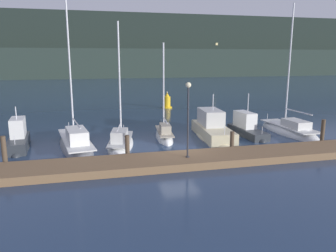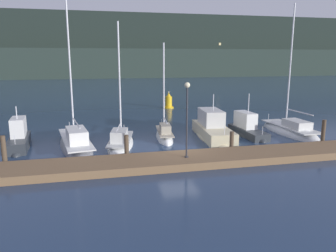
{
  "view_description": "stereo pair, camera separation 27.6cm",
  "coord_description": "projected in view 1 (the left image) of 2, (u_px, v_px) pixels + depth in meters",
  "views": [
    {
      "loc": [
        -5.65,
        -20.08,
        6.22
      ],
      "look_at": [
        0.0,
        3.27,
        1.2
      ],
      "focal_mm": 35.0,
      "sensor_mm": 36.0,
      "label": 1
    },
    {
      "loc": [
        -5.38,
        -20.14,
        6.22
      ],
      "look_at": [
        0.0,
        3.27,
        1.2
      ],
      "focal_mm": 35.0,
      "sensor_mm": 36.0,
      "label": 2
    }
  ],
  "objects": [
    {
      "name": "channel_buoy",
      "position": [
        167.0,
        102.0,
        41.2
      ],
      "size": [
        1.23,
        1.23,
        2.08
      ],
      "color": "gold",
      "rests_on": "ground"
    },
    {
      "name": "dock_lamppost",
      "position": [
        188.0,
        108.0,
        18.76
      ],
      "size": [
        0.32,
        0.32,
        4.42
      ],
      "color": "#2D2D33",
      "rests_on": "dock"
    },
    {
      "name": "hillside_backdrop",
      "position": [
        114.0,
        48.0,
        111.29
      ],
      "size": [
        240.0,
        23.0,
        20.53
      ],
      "color": "#1E2823",
      "rests_on": "ground"
    },
    {
      "name": "motorboat_berth_6",
      "position": [
        247.0,
        132.0,
        26.76
      ],
      "size": [
        1.69,
        5.16,
        4.05
      ],
      "color": "#2D3338",
      "rests_on": "ground"
    },
    {
      "name": "mooring_pile_3",
      "position": [
        323.0,
        133.0,
        23.44
      ],
      "size": [
        0.28,
        0.28,
        1.92
      ],
      "primitive_type": "cylinder",
      "color": "#4C3D2D",
      "rests_on": "ground"
    },
    {
      "name": "sailboat_berth_7",
      "position": [
        289.0,
        132.0,
        27.57
      ],
      "size": [
        2.32,
        7.39,
        11.33
      ],
      "color": "white",
      "rests_on": "ground"
    },
    {
      "name": "sailboat_berth_3",
      "position": [
        121.0,
        143.0,
        23.65
      ],
      "size": [
        2.83,
        6.16,
        9.3
      ],
      "color": "white",
      "rests_on": "ground"
    },
    {
      "name": "motorboat_berth_1",
      "position": [
        19.0,
        143.0,
        22.87
      ],
      "size": [
        1.78,
        4.87,
        3.53
      ],
      "color": "#2D3338",
      "rests_on": "ground"
    },
    {
      "name": "motorboat_berth_5",
      "position": [
        212.0,
        132.0,
        26.15
      ],
      "size": [
        2.8,
        7.0,
        3.94
      ],
      "color": "beige",
      "rests_on": "ground"
    },
    {
      "name": "mooring_pile_2",
      "position": [
        232.0,
        142.0,
        21.88
      ],
      "size": [
        0.28,
        0.28,
        1.42
      ],
      "primitive_type": "cylinder",
      "color": "#4C3D2D",
      "rests_on": "ground"
    },
    {
      "name": "ground_plane",
      "position": [
        180.0,
        154.0,
        21.67
      ],
      "size": [
        400.0,
        400.0,
        0.0
      ],
      "primitive_type": "plane",
      "color": "navy"
    },
    {
      "name": "mooring_pile_1",
      "position": [
        127.0,
        147.0,
        20.26
      ],
      "size": [
        0.28,
        0.28,
        1.55
      ],
      "primitive_type": "cylinder",
      "color": "#4C3D2D",
      "rests_on": "ground"
    },
    {
      "name": "sailboat_berth_4",
      "position": [
        164.0,
        136.0,
        25.85
      ],
      "size": [
        1.83,
        5.28,
        8.07
      ],
      "color": "white",
      "rests_on": "ground"
    },
    {
      "name": "mooring_pile_0",
      "position": [
        4.0,
        152.0,
        18.61
      ],
      "size": [
        0.28,
        0.28,
        1.89
      ],
      "primitive_type": "cylinder",
      "color": "#4C3D2D",
      "rests_on": "ground"
    },
    {
      "name": "dock",
      "position": [
        189.0,
        160.0,
        19.61
      ],
      "size": [
        28.94,
        2.8,
        0.45
      ],
      "primitive_type": "cube",
      "color": "brown",
      "rests_on": "ground"
    },
    {
      "name": "sailboat_berth_2",
      "position": [
        76.0,
        146.0,
        23.04
      ],
      "size": [
        3.37,
        8.67,
        11.1
      ],
      "color": "gray",
      "rests_on": "ground"
    }
  ]
}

